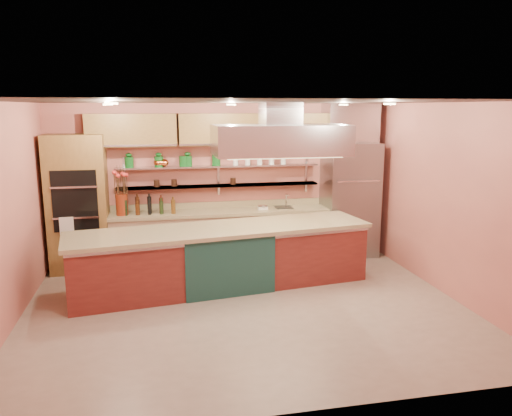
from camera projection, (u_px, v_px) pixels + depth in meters
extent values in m
cube|color=gray|center=(246.00, 308.00, 6.94)|extent=(6.00, 5.00, 0.02)
cube|color=black|center=(245.00, 102.00, 6.38)|extent=(6.00, 5.00, 0.02)
cube|color=#BB6658|center=(221.00, 182.00, 9.06)|extent=(6.00, 0.04, 2.80)
cube|color=#BB6658|center=(299.00, 266.00, 4.26)|extent=(6.00, 0.04, 2.80)
cube|color=#BB6658|center=(4.00, 218.00, 6.07)|extent=(0.04, 5.00, 2.80)
cube|color=#BB6658|center=(449.00, 200.00, 7.25)|extent=(0.04, 5.00, 2.80)
cube|color=brown|center=(78.00, 204.00, 8.32)|extent=(0.95, 0.64, 2.30)
cube|color=gray|center=(350.00, 200.00, 9.25)|extent=(0.95, 0.72, 2.10)
cube|color=tan|center=(221.00, 236.00, 8.95)|extent=(3.84, 0.64, 0.93)
cube|color=#B4B6BB|center=(219.00, 186.00, 8.94)|extent=(3.60, 0.26, 0.03)
cube|color=#B4B6BB|center=(219.00, 166.00, 8.87)|extent=(3.60, 0.26, 0.03)
cube|color=brown|center=(222.00, 129.00, 8.70)|extent=(4.60, 0.36, 0.55)
cube|color=#B4B6BB|center=(280.00, 140.00, 7.48)|extent=(2.00, 1.00, 0.45)
cube|color=#FFE5A5|center=(243.00, 104.00, 6.58)|extent=(4.00, 2.80, 0.02)
cube|color=maroon|center=(222.00, 257.00, 7.66)|extent=(4.59, 1.58, 0.94)
cylinder|color=maroon|center=(122.00, 205.00, 8.44)|extent=(0.25, 0.25, 0.36)
cube|color=black|center=(149.00, 205.00, 8.54)|extent=(0.96, 0.51, 0.30)
cube|color=silver|center=(263.00, 207.00, 8.95)|extent=(0.19, 0.15, 0.10)
cylinder|color=silver|center=(286.00, 201.00, 9.12)|extent=(0.04, 0.04, 0.24)
ellipsoid|color=#C15E2C|center=(164.00, 163.00, 8.66)|extent=(0.22, 0.22, 0.14)
cylinder|color=#104B17|center=(183.00, 161.00, 8.72)|extent=(0.17, 0.17, 0.18)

